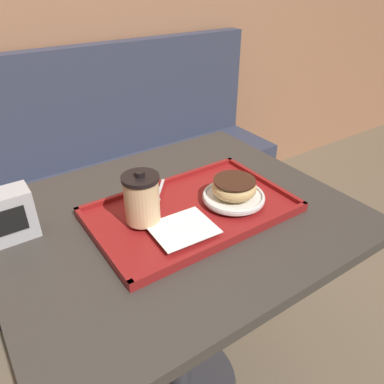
% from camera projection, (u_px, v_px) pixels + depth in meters
% --- Properties ---
extents(ground_plane, '(12.00, 12.00, 0.00)m').
position_uv_depth(ground_plane, '(180.00, 384.00, 1.36)').
color(ground_plane, brown).
extents(booth_bench, '(1.73, 0.44, 1.00)m').
position_uv_depth(booth_bench, '(115.00, 192.00, 1.89)').
color(booth_bench, '#33384C').
rests_on(booth_bench, ground_plane).
extents(cafe_table, '(0.88, 0.74, 0.76)m').
position_uv_depth(cafe_table, '(176.00, 265.00, 1.06)').
color(cafe_table, '#38332D').
rests_on(cafe_table, ground_plane).
extents(serving_tray, '(0.51, 0.32, 0.02)m').
position_uv_depth(serving_tray, '(192.00, 211.00, 0.96)').
color(serving_tray, maroon).
rests_on(serving_tray, cafe_table).
extents(napkin_paper, '(0.15, 0.13, 0.00)m').
position_uv_depth(napkin_paper, '(183.00, 228.00, 0.87)').
color(napkin_paper, white).
rests_on(napkin_paper, serving_tray).
extents(coffee_cup_front, '(0.09, 0.09, 0.13)m').
position_uv_depth(coffee_cup_front, '(142.00, 198.00, 0.87)').
color(coffee_cup_front, '#E0B784').
rests_on(coffee_cup_front, serving_tray).
extents(plate_with_chocolate_donut, '(0.16, 0.16, 0.01)m').
position_uv_depth(plate_with_chocolate_donut, '(234.00, 196.00, 0.97)').
color(plate_with_chocolate_donut, white).
rests_on(plate_with_chocolate_donut, serving_tray).
extents(donut_chocolate_glazed, '(0.11, 0.11, 0.04)m').
position_uv_depth(donut_chocolate_glazed, '(234.00, 187.00, 0.96)').
color(donut_chocolate_glazed, '#DBB270').
rests_on(donut_chocolate_glazed, plate_with_chocolate_donut).
extents(spoon, '(0.10, 0.11, 0.01)m').
position_uv_depth(spoon, '(157.00, 197.00, 0.97)').
color(spoon, silver).
rests_on(spoon, serving_tray).
extents(napkin_dispenser, '(0.11, 0.07, 0.12)m').
position_uv_depth(napkin_dispenser, '(8.00, 216.00, 0.85)').
color(napkin_dispenser, '#B7B7BC').
rests_on(napkin_dispenser, cafe_table).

